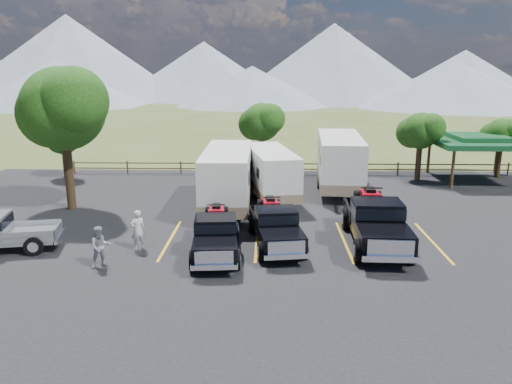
{
  "coord_description": "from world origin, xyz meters",
  "views": [
    {
      "loc": [
        -1.47,
        -17.64,
        7.76
      ],
      "look_at": [
        -2.11,
        6.91,
        1.6
      ],
      "focal_mm": 35.0,
      "sensor_mm": 36.0,
      "label": 1
    }
  ],
  "objects_px": {
    "tree_big_nw": "(62,109)",
    "person_b": "(100,247)",
    "rig_right": "(375,220)",
    "trailer_right": "(339,162)",
    "pavilion": "(478,141)",
    "trailer_left": "(227,178)",
    "person_a": "(138,230)",
    "trailer_center": "(271,173)",
    "rig_left": "(216,233)",
    "rig_center": "(275,224)"
  },
  "relations": [
    {
      "from": "rig_left",
      "to": "person_b",
      "type": "xyz_separation_m",
      "value": [
        -4.39,
        -1.67,
        -0.05
      ]
    },
    {
      "from": "rig_left",
      "to": "trailer_right",
      "type": "height_order",
      "value": "trailer_right"
    },
    {
      "from": "trailer_center",
      "to": "pavilion",
      "type": "bearing_deg",
      "value": 9.42
    },
    {
      "from": "tree_big_nw",
      "to": "person_b",
      "type": "xyz_separation_m",
      "value": [
        4.45,
        -8.31,
        -4.71
      ]
    },
    {
      "from": "trailer_center",
      "to": "person_b",
      "type": "relative_size",
      "value": 5.06
    },
    {
      "from": "pavilion",
      "to": "trailer_center",
      "type": "bearing_deg",
      "value": -159.3
    },
    {
      "from": "pavilion",
      "to": "trailer_right",
      "type": "height_order",
      "value": "trailer_right"
    },
    {
      "from": "trailer_right",
      "to": "person_a",
      "type": "xyz_separation_m",
      "value": [
        -10.17,
        -11.11,
        -0.94
      ]
    },
    {
      "from": "rig_right",
      "to": "trailer_right",
      "type": "xyz_separation_m",
      "value": [
        -0.26,
        10.09,
        0.73
      ]
    },
    {
      "from": "rig_right",
      "to": "person_b",
      "type": "height_order",
      "value": "rig_right"
    },
    {
      "from": "trailer_left",
      "to": "person_a",
      "type": "distance_m",
      "value": 7.36
    },
    {
      "from": "person_b",
      "to": "trailer_center",
      "type": "bearing_deg",
      "value": 29.12
    },
    {
      "from": "pavilion",
      "to": "trailer_left",
      "type": "distance_m",
      "value": 18.51
    },
    {
      "from": "rig_right",
      "to": "trailer_center",
      "type": "bearing_deg",
      "value": 122.63
    },
    {
      "from": "trailer_right",
      "to": "person_b",
      "type": "xyz_separation_m",
      "value": [
        -11.14,
        -13.12,
        -0.98
      ]
    },
    {
      "from": "pavilion",
      "to": "rig_left",
      "type": "bearing_deg",
      "value": -138.81
    },
    {
      "from": "person_a",
      "to": "rig_right",
      "type": "bearing_deg",
      "value": 151.31
    },
    {
      "from": "tree_big_nw",
      "to": "trailer_right",
      "type": "bearing_deg",
      "value": 17.14
    },
    {
      "from": "tree_big_nw",
      "to": "rig_center",
      "type": "xyz_separation_m",
      "value": [
        11.37,
        -5.49,
        -4.64
      ]
    },
    {
      "from": "pavilion",
      "to": "person_b",
      "type": "xyz_separation_m",
      "value": [
        -21.09,
        -16.28,
        -1.91
      ]
    },
    {
      "from": "tree_big_nw",
      "to": "trailer_left",
      "type": "bearing_deg",
      "value": 1.2
    },
    {
      "from": "rig_left",
      "to": "tree_big_nw",
      "type": "bearing_deg",
      "value": 138.55
    },
    {
      "from": "trailer_left",
      "to": "trailer_center",
      "type": "xyz_separation_m",
      "value": [
        2.42,
        2.37,
        -0.2
      ]
    },
    {
      "from": "pavilion",
      "to": "trailer_right",
      "type": "xyz_separation_m",
      "value": [
        -9.96,
        -3.17,
        -0.92
      ]
    },
    {
      "from": "pavilion",
      "to": "trailer_right",
      "type": "bearing_deg",
      "value": -162.36
    },
    {
      "from": "rig_center",
      "to": "pavilion",
      "type": "bearing_deg",
      "value": 35.18
    },
    {
      "from": "rig_left",
      "to": "trailer_left",
      "type": "relative_size",
      "value": 0.59
    },
    {
      "from": "person_b",
      "to": "trailer_right",
      "type": "bearing_deg",
      "value": 20.65
    },
    {
      "from": "rig_center",
      "to": "trailer_center",
      "type": "height_order",
      "value": "trailer_center"
    },
    {
      "from": "rig_left",
      "to": "rig_right",
      "type": "bearing_deg",
      "value": 6.38
    },
    {
      "from": "trailer_left",
      "to": "trailer_right",
      "type": "relative_size",
      "value": 0.95
    },
    {
      "from": "trailer_center",
      "to": "person_a",
      "type": "bearing_deg",
      "value": -134.44
    },
    {
      "from": "tree_big_nw",
      "to": "rig_right",
      "type": "distance_m",
      "value": 17.29
    },
    {
      "from": "pavilion",
      "to": "rig_center",
      "type": "height_order",
      "value": "pavilion"
    },
    {
      "from": "trailer_left",
      "to": "person_a",
      "type": "height_order",
      "value": "trailer_left"
    },
    {
      "from": "pavilion",
      "to": "rig_right",
      "type": "height_order",
      "value": "pavilion"
    },
    {
      "from": "tree_big_nw",
      "to": "person_b",
      "type": "bearing_deg",
      "value": -61.81
    },
    {
      "from": "pavilion",
      "to": "rig_right",
      "type": "distance_m",
      "value": 16.51
    },
    {
      "from": "tree_big_nw",
      "to": "trailer_right",
      "type": "xyz_separation_m",
      "value": [
        15.59,
        4.81,
        -3.73
      ]
    },
    {
      "from": "rig_right",
      "to": "person_a",
      "type": "distance_m",
      "value": 10.48
    },
    {
      "from": "person_b",
      "to": "rig_right",
      "type": "bearing_deg",
      "value": -14.15
    },
    {
      "from": "rig_center",
      "to": "trailer_right",
      "type": "distance_m",
      "value": 11.16
    },
    {
      "from": "rig_center",
      "to": "person_b",
      "type": "distance_m",
      "value": 7.48
    },
    {
      "from": "rig_right",
      "to": "trailer_center",
      "type": "distance_m",
      "value": 9.12
    },
    {
      "from": "rig_center",
      "to": "person_b",
      "type": "xyz_separation_m",
      "value": [
        -6.92,
        -2.82,
        -0.08
      ]
    },
    {
      "from": "tree_big_nw",
      "to": "trailer_center",
      "type": "relative_size",
      "value": 0.92
    },
    {
      "from": "rig_left",
      "to": "trailer_left",
      "type": "xyz_separation_m",
      "value": [
        -0.06,
        6.82,
        0.85
      ]
    },
    {
      "from": "rig_left",
      "to": "person_b",
      "type": "height_order",
      "value": "rig_left"
    },
    {
      "from": "trailer_left",
      "to": "trailer_center",
      "type": "relative_size",
      "value": 1.12
    },
    {
      "from": "pavilion",
      "to": "rig_right",
      "type": "bearing_deg",
      "value": -126.18
    }
  ]
}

